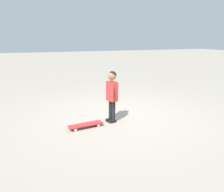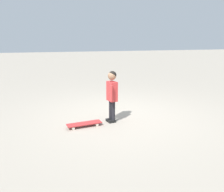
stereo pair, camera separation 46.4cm
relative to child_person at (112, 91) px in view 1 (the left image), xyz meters
The scene contains 3 objects.
ground_plane 0.78m from the child_person, 139.00° to the right, with size 50.00×50.00×0.00m, color #9E9384.
child_person is the anchor object (origin of this frame).
skateboard 0.86m from the child_person, 12.57° to the left, with size 0.70×0.28×0.07m.
Camera 1 is at (2.01, 4.55, 1.71)m, focal length 37.35 mm.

